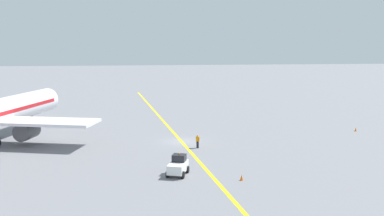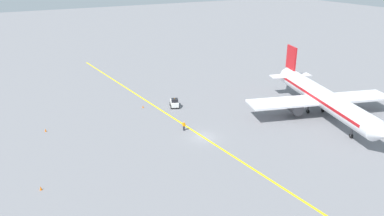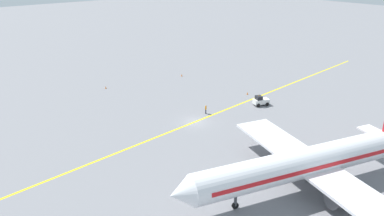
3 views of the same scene
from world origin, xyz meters
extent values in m
plane|color=slate|center=(0.00, 0.00, 0.00)|extent=(400.00, 400.00, 0.00)
cube|color=yellow|center=(0.00, 0.00, 0.00)|extent=(10.45, 119.61, 0.01)
cylinder|color=white|center=(-24.21, 2.82, 3.80)|extent=(11.80, 29.82, 3.60)
cone|color=white|center=(-19.71, 18.38, 3.80)|extent=(3.95, 3.26, 3.42)
cone|color=white|center=(-28.80, -13.03, 4.10)|extent=(3.77, 3.73, 3.06)
cube|color=red|center=(-24.21, 2.82, 3.95)|extent=(11.01, 26.95, 0.50)
cube|color=white|center=(-24.49, 1.86, 3.08)|extent=(28.34, 12.78, 0.36)
cylinder|color=#4C4C51|center=(-29.29, 3.25, 1.83)|extent=(3.00, 3.69, 2.20)
cylinder|color=#4C4C51|center=(-19.69, 0.47, 1.83)|extent=(3.00, 3.69, 2.20)
cube|color=red|center=(-28.11, -10.63, 8.10)|extent=(1.46, 3.94, 5.00)
cube|color=white|center=(-27.97, -10.15, 4.20)|extent=(9.31, 4.81, 0.24)
cylinder|color=#4C4C51|center=(-21.54, 12.04, 1.40)|extent=(0.36, 0.36, 2.00)
cylinder|color=black|center=(-21.54, 12.04, 0.40)|extent=(0.49, 0.85, 0.80)
cylinder|color=#4C4C51|center=(-26.31, 1.34, 1.40)|extent=(0.36, 0.36, 2.00)
cylinder|color=black|center=(-26.31, 1.34, 0.40)|extent=(0.49, 0.85, 0.80)
cylinder|color=#4C4C51|center=(-23.23, 0.45, 1.40)|extent=(0.36, 0.36, 2.00)
cylinder|color=black|center=(-23.23, 0.45, 0.40)|extent=(0.49, 0.85, 0.80)
cube|color=white|center=(-1.94, -15.01, 0.80)|extent=(2.44, 3.33, 0.90)
cube|color=black|center=(-1.75, -14.50, 1.60)|extent=(1.57, 1.47, 0.70)
sphere|color=orange|center=(-1.75, -14.50, 2.03)|extent=(0.16, 0.16, 0.16)
cylinder|color=black|center=(-2.31, -13.84, 0.35)|extent=(0.47, 0.74, 0.70)
cylinder|color=black|center=(-0.90, -14.35, 0.35)|extent=(0.47, 0.74, 0.70)
cylinder|color=black|center=(-2.98, -15.67, 0.35)|extent=(0.47, 0.74, 0.70)
cylinder|color=black|center=(-1.57, -16.19, 0.35)|extent=(0.47, 0.74, 0.70)
cylinder|color=#23232D|center=(1.68, -4.00, 0.42)|extent=(0.16, 0.16, 0.85)
cylinder|color=#23232D|center=(1.56, -3.84, 0.42)|extent=(0.16, 0.16, 0.85)
cube|color=orange|center=(1.62, -3.92, 1.15)|extent=(0.40, 0.42, 0.60)
cylinder|color=orange|center=(1.77, -4.11, 1.15)|extent=(0.10, 0.10, 0.55)
cylinder|color=orange|center=(1.47, -3.74, 1.15)|extent=(0.10, 0.10, 0.55)
sphere|color=tan|center=(1.62, -3.92, 1.57)|extent=(0.22, 0.22, 0.22)
cone|color=orange|center=(-27.21, 8.86, 0.28)|extent=(0.32, 0.32, 0.55)
cone|color=orange|center=(26.24, 3.55, 0.28)|extent=(0.32, 0.32, 0.55)
cone|color=orange|center=(3.90, -17.54, 0.28)|extent=(0.32, 0.32, 0.55)
cone|color=orange|center=(22.94, -14.95, 0.28)|extent=(0.32, 0.32, 0.55)
camera|label=1|loc=(-6.09, -57.73, 12.99)|focal=42.00mm
camera|label=2|loc=(28.63, 48.96, 27.43)|focal=35.00mm
camera|label=3|loc=(-45.66, 38.21, 26.41)|focal=35.00mm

